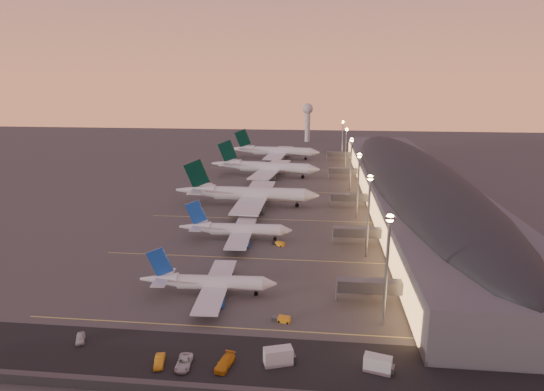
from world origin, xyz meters
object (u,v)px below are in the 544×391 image
at_px(baggage_tug_c, 279,244).
at_px(service_van_b, 159,361).
at_px(catering_truck_a, 280,357).
at_px(catering_truck_b, 379,365).
at_px(airliner_wide_near, 247,194).
at_px(airliner_wide_mid, 265,167).
at_px(airliner_narrow_south, 208,282).
at_px(baggage_tug_a, 282,319).
at_px(baggage_tug_b, 372,290).
at_px(service_van_c, 184,362).
at_px(service_van_a, 80,338).
at_px(airliner_wide_far, 274,151).
at_px(radar_tower, 308,116).
at_px(service_van_d, 225,363).
at_px(airliner_narrow_north, 236,230).

distance_m(baggage_tug_c, service_van_b, 68.75).
xyz_separation_m(catering_truck_a, catering_truck_b, (18.79, -0.45, -0.11)).
xyz_separation_m(airliner_wide_near, airliner_wide_mid, (0.44, 60.44, -0.01)).
distance_m(airliner_narrow_south, catering_truck_a, 34.20).
relative_size(baggage_tug_a, baggage_tug_b, 0.97).
height_order(airliner_wide_near, service_van_c, airliner_wide_near).
bearing_deg(service_van_a, airliner_wide_near, 55.78).
height_order(airliner_wide_far, radar_tower, radar_tower).
height_order(catering_truck_b, service_van_c, catering_truck_b).
bearing_deg(airliner_narrow_south, baggage_tug_c, 65.58).
relative_size(baggage_tug_c, service_van_d, 0.73).
bearing_deg(airliner_wide_near, airliner_narrow_north, -85.14).
distance_m(airliner_narrow_north, service_van_d, 70.82).
relative_size(radar_tower, baggage_tug_c, 7.43).
distance_m(radar_tower, baggage_tug_b, 286.29).
height_order(airliner_wide_far, baggage_tug_c, airliner_wide_far).
height_order(airliner_wide_near, baggage_tug_b, airliner_wide_near).
relative_size(airliner_narrow_south, baggage_tug_a, 8.07).
bearing_deg(airliner_narrow_north, airliner_wide_near, 92.12).
xyz_separation_m(airliner_narrow_north, baggage_tug_b, (42.01, -35.41, -3.01)).
bearing_deg(radar_tower, service_van_b, -93.36).
bearing_deg(airliner_wide_mid, baggage_tug_a, -73.94).
height_order(airliner_narrow_south, service_van_a, airliner_narrow_south).
distance_m(baggage_tug_a, service_van_b, 28.85).
bearing_deg(radar_tower, service_van_c, -92.50).
xyz_separation_m(service_van_b, service_van_c, (4.85, 0.03, 0.02)).
relative_size(airliner_narrow_north, baggage_tug_b, 8.63).
relative_size(airliner_narrow_south, airliner_narrow_north, 0.91).
relative_size(airliner_narrow_north, catering_truck_b, 6.44).
distance_m(radar_tower, catering_truck_a, 317.56).
height_order(airliner_wide_mid, baggage_tug_b, airliner_wide_mid).
height_order(airliner_wide_mid, catering_truck_a, airliner_wide_mid).
xyz_separation_m(airliner_wide_mid, baggage_tug_c, (17.61, -107.11, -4.58)).
relative_size(baggage_tug_b, catering_truck_a, 0.69).
height_order(catering_truck_a, service_van_c, catering_truck_a).
distance_m(baggage_tug_b, service_van_b, 56.32).
height_order(airliner_narrow_south, radar_tower, radar_tower).
relative_size(airliner_narrow_south, baggage_tug_c, 8.03).
bearing_deg(service_van_b, service_van_a, 150.69).
xyz_separation_m(airliner_wide_near, service_van_d, (13.67, -112.60, -4.29)).
bearing_deg(service_van_c, airliner_wide_far, 87.15).
relative_size(airliner_narrow_north, radar_tower, 1.19).
bearing_deg(catering_truck_b, baggage_tug_c, 126.47).
distance_m(airliner_wide_mid, service_van_a, 168.77).
height_order(airliner_wide_far, service_van_b, airliner_wide_far).
bearing_deg(catering_truck_b, baggage_tug_b, 101.71).
relative_size(airliner_narrow_north, airliner_wide_near, 0.62).
bearing_deg(catering_truck_a, baggage_tug_a, 75.38).
height_order(radar_tower, service_van_c, radar_tower).
bearing_deg(airliner_wide_mid, service_van_b, -82.07).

